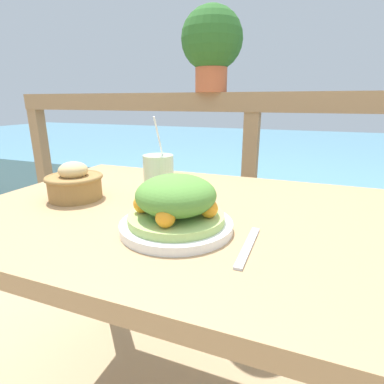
% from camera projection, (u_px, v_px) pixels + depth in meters
% --- Properties ---
extents(patio_table, '(1.23, 0.80, 0.77)m').
position_uv_depth(patio_table, '(197.00, 244.00, 0.83)').
color(patio_table, tan).
rests_on(patio_table, ground_plane).
extents(railing_fence, '(2.80, 0.08, 1.09)m').
position_uv_depth(railing_fence, '(251.00, 151.00, 1.47)').
color(railing_fence, '#937551').
rests_on(railing_fence, ground_plane).
extents(sea_backdrop, '(12.00, 4.00, 0.52)m').
position_uv_depth(sea_backdrop, '(283.00, 164.00, 3.86)').
color(sea_backdrop, '#568EA8').
rests_on(sea_backdrop, ground_plane).
extents(salad_plate, '(0.25, 0.25, 0.13)m').
position_uv_depth(salad_plate, '(175.00, 207.00, 0.66)').
color(salad_plate, white).
rests_on(salad_plate, patio_table).
extents(drink_glass, '(0.09, 0.09, 0.24)m').
position_uv_depth(drink_glass, '(159.00, 176.00, 0.88)').
color(drink_glass, beige).
rests_on(drink_glass, patio_table).
extents(bread_basket, '(0.16, 0.16, 0.11)m').
position_uv_depth(bread_basket, '(75.00, 183.00, 0.88)').
color(bread_basket, olive).
rests_on(bread_basket, patio_table).
extents(potted_plant, '(0.29, 0.29, 0.38)m').
position_uv_depth(potted_plant, '(212.00, 43.00, 1.39)').
color(potted_plant, '#B75B38').
rests_on(potted_plant, railing_fence).
extents(fork, '(0.02, 0.18, 0.00)m').
position_uv_depth(fork, '(248.00, 246.00, 0.59)').
color(fork, silver).
rests_on(fork, patio_table).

